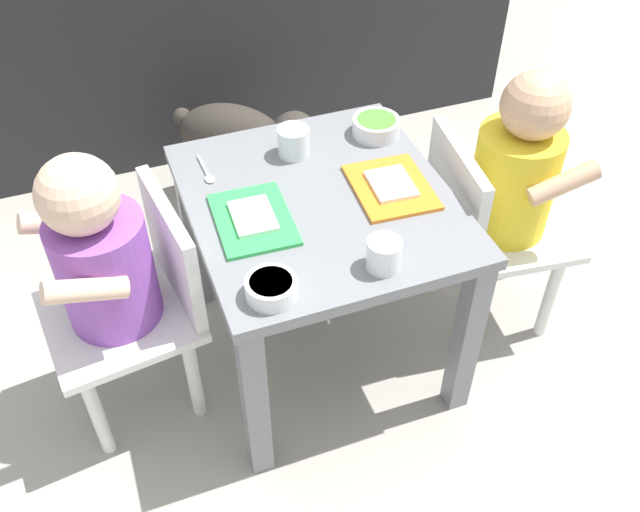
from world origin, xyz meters
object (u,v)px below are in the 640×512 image
at_px(food_tray_left, 253,219).
at_px(spoon_by_left_tray, 206,172).
at_px(food_tray_right, 391,186).
at_px(water_cup_left, 384,256).
at_px(seated_child_right, 509,180).
at_px(cereal_bowl_right_side, 271,288).
at_px(veggie_bowl_far, 376,126).
at_px(water_cup_right, 293,143).
at_px(seated_child_left, 109,264).
at_px(dog, 243,139).
at_px(dining_table, 320,230).

bearing_deg(food_tray_left, spoon_by_left_tray, 104.91).
distance_m(food_tray_right, water_cup_left, 0.22).
relative_size(food_tray_left, water_cup_left, 3.19).
distance_m(seated_child_right, cereal_bowl_right_side, 0.61).
bearing_deg(veggie_bowl_far, water_cup_right, -177.38).
bearing_deg(food_tray_right, cereal_bowl_right_side, -147.55).
relative_size(seated_child_left, food_tray_right, 3.30).
relative_size(food_tray_right, spoon_by_left_tray, 1.95).
height_order(food_tray_left, cereal_bowl_right_side, cereal_bowl_right_side).
relative_size(seated_child_left, veggie_bowl_far, 6.23).
bearing_deg(seated_child_left, food_tray_right, -2.72).
xyz_separation_m(seated_child_right, water_cup_left, (-0.38, -0.18, 0.07)).
bearing_deg(dog, dining_table, -89.58).
height_order(dining_table, veggie_bowl_far, veggie_bowl_far).
distance_m(dining_table, seated_child_left, 0.41).
distance_m(seated_child_left, water_cup_right, 0.44).
bearing_deg(veggie_bowl_far, water_cup_left, -111.95).
bearing_deg(water_cup_left, seated_child_right, 26.18).
bearing_deg(spoon_by_left_tray, dog, 67.30).
distance_m(dog, water_cup_left, 0.85).
bearing_deg(water_cup_right, food_tray_right, -51.45).
bearing_deg(seated_child_left, spoon_by_left_tray, 33.72).
bearing_deg(seated_child_left, water_cup_left, -26.41).
bearing_deg(water_cup_left, water_cup_right, 95.70).
bearing_deg(seated_child_right, spoon_by_left_tray, 162.66).
bearing_deg(food_tray_right, seated_child_right, -2.42).
height_order(seated_child_right, food_tray_right, seated_child_right).
bearing_deg(dining_table, food_tray_right, -8.72).
bearing_deg(seated_child_right, water_cup_left, -153.82).
relative_size(dining_table, dog, 1.48).
bearing_deg(seated_child_right, water_cup_right, 155.28).
xyz_separation_m(food_tray_left, water_cup_right, (0.14, 0.18, 0.02)).
xyz_separation_m(seated_child_right, food_tray_right, (-0.27, 0.01, 0.05)).
bearing_deg(food_tray_left, water_cup_left, -47.94).
bearing_deg(cereal_bowl_right_side, food_tray_right, 32.45).
relative_size(dining_table, water_cup_right, 8.36).
bearing_deg(veggie_bowl_far, seated_child_left, -165.01).
relative_size(seated_child_left, food_tray_left, 3.27).
distance_m(cereal_bowl_right_side, spoon_by_left_tray, 0.37).
height_order(water_cup_right, cereal_bowl_right_side, water_cup_right).
bearing_deg(cereal_bowl_right_side, seated_child_right, 17.68).
distance_m(dog, water_cup_right, 0.51).
distance_m(food_tray_left, water_cup_left, 0.26).
distance_m(dining_table, water_cup_left, 0.25).
bearing_deg(seated_child_left, veggie_bowl_far, 14.99).
xyz_separation_m(seated_child_right, cereal_bowl_right_side, (-0.58, -0.18, 0.06)).
relative_size(seated_child_right, food_tray_right, 3.33).
height_order(seated_child_right, food_tray_left, seated_child_right).
height_order(seated_child_left, dog, seated_child_left).
distance_m(dog, cereal_bowl_right_side, 0.86).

